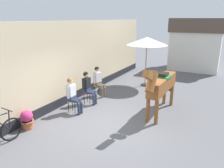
{
  "coord_description": "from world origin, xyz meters",
  "views": [
    {
      "loc": [
        3.37,
        -5.82,
        3.51
      ],
      "look_at": [
        -0.4,
        1.2,
        1.05
      ],
      "focal_mm": 34.41,
      "sensor_mm": 36.0,
      "label": 1
    }
  ],
  "objects_px": {
    "seated_visitor_middle": "(88,86)",
    "seated_visitor_near": "(73,94)",
    "flower_planter_nearest": "(27,119)",
    "spare_stool_white": "(161,88)",
    "cafe_parasol": "(147,41)",
    "saddled_horse_center": "(161,85)",
    "seated_visitor_far": "(98,80)"
  },
  "relations": [
    {
      "from": "seated_visitor_middle",
      "to": "spare_stool_white",
      "type": "height_order",
      "value": "seated_visitor_middle"
    },
    {
      "from": "seated_visitor_near",
      "to": "cafe_parasol",
      "type": "bearing_deg",
      "value": 74.96
    },
    {
      "from": "seated_visitor_middle",
      "to": "saddled_horse_center",
      "type": "relative_size",
      "value": 0.46
    },
    {
      "from": "saddled_horse_center",
      "to": "cafe_parasol",
      "type": "bearing_deg",
      "value": 118.39
    },
    {
      "from": "spare_stool_white",
      "to": "saddled_horse_center",
      "type": "bearing_deg",
      "value": -76.0
    },
    {
      "from": "saddled_horse_center",
      "to": "flower_planter_nearest",
      "type": "height_order",
      "value": "saddled_horse_center"
    },
    {
      "from": "seated_visitor_near",
      "to": "cafe_parasol",
      "type": "xyz_separation_m",
      "value": [
        1.24,
        4.63,
        1.59
      ]
    },
    {
      "from": "seated_visitor_far",
      "to": "flower_planter_nearest",
      "type": "relative_size",
      "value": 2.17
    },
    {
      "from": "flower_planter_nearest",
      "to": "cafe_parasol",
      "type": "bearing_deg",
      "value": 74.28
    },
    {
      "from": "seated_visitor_middle",
      "to": "cafe_parasol",
      "type": "distance_m",
      "value": 4.11
    },
    {
      "from": "saddled_horse_center",
      "to": "spare_stool_white",
      "type": "bearing_deg",
      "value": 104.0
    },
    {
      "from": "seated_visitor_far",
      "to": "spare_stool_white",
      "type": "relative_size",
      "value": 3.02
    },
    {
      "from": "seated_visitor_near",
      "to": "seated_visitor_middle",
      "type": "height_order",
      "value": "same"
    },
    {
      "from": "seated_visitor_near",
      "to": "flower_planter_nearest",
      "type": "relative_size",
      "value": 2.17
    },
    {
      "from": "seated_visitor_middle",
      "to": "cafe_parasol",
      "type": "bearing_deg",
      "value": 70.73
    },
    {
      "from": "seated_visitor_near",
      "to": "spare_stool_white",
      "type": "height_order",
      "value": "seated_visitor_near"
    },
    {
      "from": "seated_visitor_middle",
      "to": "flower_planter_nearest",
      "type": "height_order",
      "value": "seated_visitor_middle"
    },
    {
      "from": "spare_stool_white",
      "to": "seated_visitor_near",
      "type": "bearing_deg",
      "value": -126.75
    },
    {
      "from": "seated_visitor_middle",
      "to": "flower_planter_nearest",
      "type": "xyz_separation_m",
      "value": [
        -0.54,
        -2.77,
        -0.44
      ]
    },
    {
      "from": "seated_visitor_near",
      "to": "spare_stool_white",
      "type": "distance_m",
      "value": 4.18
    },
    {
      "from": "cafe_parasol",
      "to": "spare_stool_white",
      "type": "bearing_deg",
      "value": -45.88
    },
    {
      "from": "seated_visitor_far",
      "to": "saddled_horse_center",
      "type": "height_order",
      "value": "saddled_horse_center"
    },
    {
      "from": "flower_planter_nearest",
      "to": "seated_visitor_middle",
      "type": "bearing_deg",
      "value": 79.05
    },
    {
      "from": "saddled_horse_center",
      "to": "spare_stool_white",
      "type": "height_order",
      "value": "saddled_horse_center"
    },
    {
      "from": "saddled_horse_center",
      "to": "flower_planter_nearest",
      "type": "relative_size",
      "value": 4.68
    },
    {
      "from": "seated_visitor_middle",
      "to": "seated_visitor_near",
      "type": "bearing_deg",
      "value": -89.42
    },
    {
      "from": "seated_visitor_far",
      "to": "flower_planter_nearest",
      "type": "xyz_separation_m",
      "value": [
        -0.42,
        -3.79,
        -0.44
      ]
    },
    {
      "from": "flower_planter_nearest",
      "to": "spare_stool_white",
      "type": "distance_m",
      "value": 5.91
    },
    {
      "from": "spare_stool_white",
      "to": "cafe_parasol",
      "type": "bearing_deg",
      "value": 134.12
    },
    {
      "from": "seated_visitor_far",
      "to": "cafe_parasol",
      "type": "relative_size",
      "value": 0.54
    },
    {
      "from": "seated_visitor_near",
      "to": "flower_planter_nearest",
      "type": "height_order",
      "value": "seated_visitor_near"
    },
    {
      "from": "seated_visitor_middle",
      "to": "saddled_horse_center",
      "type": "height_order",
      "value": "saddled_horse_center"
    }
  ]
}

